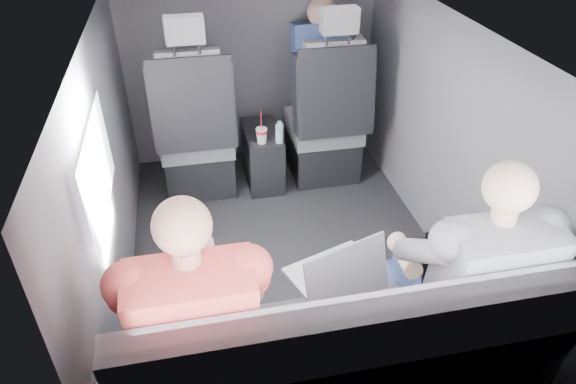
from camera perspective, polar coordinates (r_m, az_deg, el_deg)
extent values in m
plane|color=black|center=(3.09, -0.06, -7.23)|extent=(2.60, 2.60, 0.00)
plane|color=#B2B2AD|center=(2.42, -0.07, 17.50)|extent=(2.60, 2.60, 0.00)
cube|color=#56565B|center=(2.69, -19.21, 1.42)|extent=(0.02, 2.60, 1.35)
cube|color=#56565B|center=(2.99, 17.18, 5.23)|extent=(0.02, 2.60, 1.35)
cube|color=#56565B|center=(3.85, -4.10, 13.25)|extent=(1.80, 0.02, 1.35)
cube|color=#56565B|center=(1.74, 9.10, -18.19)|extent=(1.80, 0.02, 1.35)
cube|color=white|center=(2.32, -20.31, 2.24)|extent=(0.02, 0.75, 0.42)
cube|color=black|center=(3.32, 5.31, 12.02)|extent=(0.35, 0.11, 0.59)
cube|color=black|center=(3.71, -9.80, 2.91)|extent=(0.46, 0.48, 0.30)
cube|color=#58585C|center=(3.58, -10.13, 5.90)|extent=(0.48, 0.46, 0.14)
cube|color=#58585C|center=(3.24, -10.58, 10.03)|extent=(0.38, 0.18, 0.61)
cube|color=black|center=(3.26, -14.42, 9.08)|extent=(0.08, 0.21, 0.53)
cube|color=black|center=(3.26, -6.63, 9.97)|extent=(0.08, 0.21, 0.53)
cube|color=black|center=(3.19, -10.50, 9.40)|extent=(0.50, 0.11, 0.58)
cube|color=#58585C|center=(3.05, -11.43, 17.27)|extent=(0.22, 0.10, 0.15)
cube|color=black|center=(3.82, 3.76, 4.37)|extent=(0.46, 0.48, 0.30)
cube|color=#58585C|center=(3.70, 3.97, 7.31)|extent=(0.48, 0.46, 0.14)
cube|color=#58585C|center=(3.37, 5.12, 11.42)|extent=(0.38, 0.18, 0.61)
cube|color=black|center=(3.33, 1.39, 10.69)|extent=(0.08, 0.21, 0.53)
cube|color=black|center=(3.45, 8.68, 11.17)|extent=(0.08, 0.21, 0.53)
cube|color=black|center=(3.32, 5.43, 10.83)|extent=(0.50, 0.11, 0.58)
cube|color=#58585C|center=(3.19, 5.75, 18.45)|extent=(0.22, 0.10, 0.15)
cube|color=black|center=(3.68, -2.85, 4.04)|extent=(0.24, 0.48, 0.40)
cylinder|color=black|center=(3.47, -3.43, 5.91)|extent=(0.09, 0.09, 0.01)
cylinder|color=black|center=(3.49, -1.64, 6.09)|extent=(0.09, 0.09, 0.01)
cube|color=#58585C|center=(2.26, 5.54, -19.76)|extent=(1.60, 0.50, 0.45)
cube|color=#58585C|center=(1.77, 8.56, -16.86)|extent=(1.60, 0.17, 0.47)
cylinder|color=red|center=(3.39, -2.96, 6.74)|extent=(0.08, 0.08, 0.02)
cylinder|color=white|center=(3.39, -2.97, 7.00)|extent=(0.08, 0.08, 0.01)
cylinder|color=red|center=(3.36, -3.01, 8.01)|extent=(0.01, 0.01, 0.12)
cylinder|color=#9DBBD5|center=(3.41, -0.96, 6.54)|extent=(0.05, 0.05, 0.13)
cylinder|color=#9DBBD5|center=(3.37, -0.97, 7.67)|extent=(0.03, 0.03, 0.02)
cube|color=silver|center=(2.15, -11.27, -9.27)|extent=(0.38, 0.35, 0.02)
cube|color=silver|center=(2.13, -11.28, -9.33)|extent=(0.28, 0.23, 0.00)
cube|color=silver|center=(2.19, -11.37, -7.87)|extent=(0.10, 0.09, 0.00)
cube|color=silver|center=(1.97, -11.47, -9.60)|extent=(0.30, 0.21, 0.21)
cube|color=white|center=(1.97, -11.47, -9.50)|extent=(0.26, 0.18, 0.18)
cube|color=silver|center=(2.14, 5.16, -8.92)|extent=(0.42, 0.35, 0.02)
cube|color=silver|center=(2.12, 5.29, -8.97)|extent=(0.32, 0.22, 0.00)
cube|color=silver|center=(2.18, 4.63, -7.41)|extent=(0.12, 0.09, 0.00)
cube|color=silver|center=(1.94, 6.64, -9.24)|extent=(0.36, 0.18, 0.24)
cube|color=white|center=(1.95, 6.58, -9.15)|extent=(0.32, 0.16, 0.20)
cube|color=black|center=(2.31, 16.78, -6.69)|extent=(0.35, 0.26, 0.02)
cube|color=black|center=(2.29, 16.99, -6.72)|extent=(0.28, 0.15, 0.00)
cube|color=black|center=(2.35, 16.12, -5.45)|extent=(0.10, 0.06, 0.00)
cube|color=black|center=(2.14, 18.92, -6.71)|extent=(0.33, 0.10, 0.22)
cube|color=white|center=(2.15, 18.83, -6.64)|extent=(0.29, 0.08, 0.18)
cube|color=#323237|center=(2.06, -12.91, -14.93)|extent=(0.15, 0.43, 0.13)
cube|color=#323237|center=(2.06, -6.76, -14.27)|extent=(0.15, 0.43, 0.13)
cube|color=#323237|center=(2.43, -12.12, -15.46)|extent=(0.13, 0.13, 0.45)
cube|color=#323237|center=(2.42, -6.88, -14.89)|extent=(0.13, 0.13, 0.45)
cube|color=#CE4A44|center=(1.74, -10.19, -14.28)|extent=(0.39, 0.26, 0.53)
sphere|color=tan|center=(1.51, -11.70, -3.71)|extent=(0.18, 0.18, 0.18)
cylinder|color=tan|center=(2.02, -16.03, -10.61)|extent=(0.11, 0.27, 0.12)
cylinder|color=tan|center=(2.01, -4.76, -9.38)|extent=(0.11, 0.27, 0.12)
cube|color=navy|center=(2.23, 15.25, -10.64)|extent=(0.15, 0.43, 0.13)
cube|color=navy|center=(2.33, 20.05, -9.60)|extent=(0.15, 0.43, 0.13)
cube|color=navy|center=(2.57, 12.20, -11.85)|extent=(0.13, 0.13, 0.45)
cube|color=navy|center=(2.65, 16.53, -10.95)|extent=(0.13, 0.13, 0.45)
cube|color=gray|center=(2.00, 21.43, -9.00)|extent=(0.39, 0.26, 0.53)
sphere|color=beige|center=(1.80, 23.43, 0.51)|extent=(0.17, 0.17, 0.17)
cylinder|color=beige|center=(2.15, 12.86, -6.78)|extent=(0.11, 0.27, 0.12)
cylinder|color=beige|center=(2.32, 21.70, -5.18)|extent=(0.11, 0.27, 0.12)
cube|color=navy|center=(3.70, 3.65, 14.10)|extent=(0.39, 0.25, 0.57)
sphere|color=tan|center=(3.62, 3.77, 19.33)|extent=(0.20, 0.20, 0.20)
cube|color=navy|center=(3.86, 3.26, 10.36)|extent=(0.34, 0.39, 0.12)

